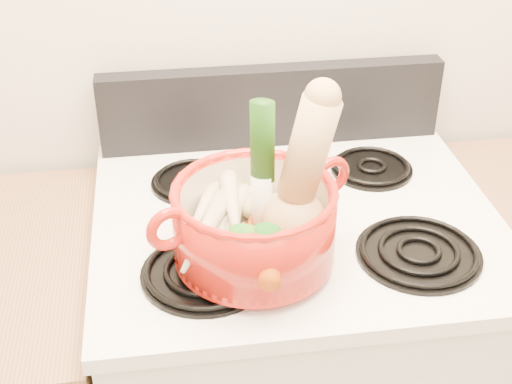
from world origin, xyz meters
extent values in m
cube|color=white|center=(0.00, 1.40, 0.93)|extent=(0.78, 0.67, 0.03)
cube|color=black|center=(0.00, 1.70, 1.04)|extent=(0.76, 0.05, 0.18)
cylinder|color=black|center=(-0.19, 1.24, 0.96)|extent=(0.22, 0.22, 0.02)
cylinder|color=black|center=(0.19, 1.24, 0.96)|extent=(0.22, 0.22, 0.02)
cylinder|color=black|center=(-0.19, 1.54, 0.96)|extent=(0.17, 0.17, 0.02)
cylinder|color=black|center=(0.19, 1.54, 0.96)|extent=(0.17, 0.17, 0.02)
cylinder|color=#AC180E|center=(-0.10, 1.26, 1.04)|extent=(0.36, 0.36, 0.14)
torus|color=#AC180E|center=(-0.25, 1.20, 1.08)|extent=(0.08, 0.05, 0.08)
torus|color=#AC180E|center=(0.04, 1.32, 1.08)|extent=(0.08, 0.05, 0.08)
cylinder|color=white|center=(-0.09, 1.28, 1.13)|extent=(0.06, 0.06, 0.27)
ellipsoid|color=tan|center=(-0.08, 1.33, 1.02)|extent=(0.09, 0.07, 0.05)
cone|color=beige|center=(-0.14, 1.28, 1.02)|extent=(0.08, 0.23, 0.06)
cone|color=#EFE6C2|center=(-0.16, 1.29, 1.03)|extent=(0.15, 0.17, 0.05)
cone|color=beige|center=(-0.14, 1.33, 1.03)|extent=(0.08, 0.18, 0.05)
cone|color=beige|center=(-0.19, 1.25, 1.04)|extent=(0.12, 0.19, 0.06)
cone|color=beige|center=(-0.18, 1.33, 1.04)|extent=(0.12, 0.20, 0.06)
cone|color=beige|center=(-0.14, 1.31, 1.05)|extent=(0.04, 0.22, 0.06)
cone|color=#C24909|center=(-0.12, 1.22, 1.02)|extent=(0.07, 0.16, 0.04)
cone|color=#BF4909|center=(-0.13, 1.21, 1.02)|extent=(0.04, 0.14, 0.04)
cone|color=#DA500A|center=(-0.08, 1.20, 1.03)|extent=(0.07, 0.20, 0.05)
camera|label=1|loc=(-0.24, 0.28, 1.73)|focal=50.00mm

